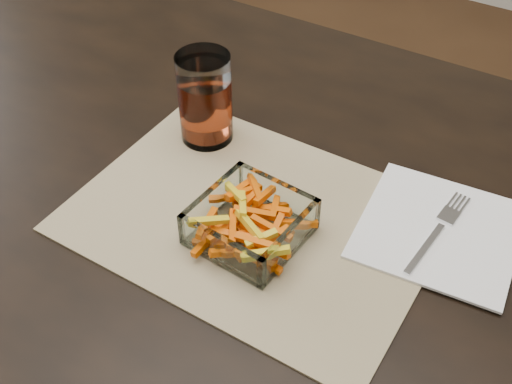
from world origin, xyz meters
TOP-DOWN VIEW (x-y plane):
  - dining_table at (0.00, 0.00)m, footprint 1.60×0.90m
  - placemat at (0.12, -0.04)m, footprint 0.45×0.34m
  - glass_bowl at (0.14, -0.07)m, footprint 0.13×0.13m
  - tumbler at (-0.02, 0.07)m, footprint 0.08×0.08m
  - napkin at (0.33, 0.06)m, footprint 0.21×0.21m
  - fork at (0.33, 0.05)m, footprint 0.03×0.17m

SIDE VIEW (x-z plane):
  - dining_table at x=0.00m, z-range 0.29..1.04m
  - placemat at x=0.12m, z-range 0.75..0.75m
  - napkin at x=0.33m, z-range 0.75..0.76m
  - fork at x=0.33m, z-range 0.76..0.76m
  - glass_bowl at x=0.14m, z-range 0.75..0.80m
  - tumbler at x=-0.02m, z-range 0.75..0.88m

